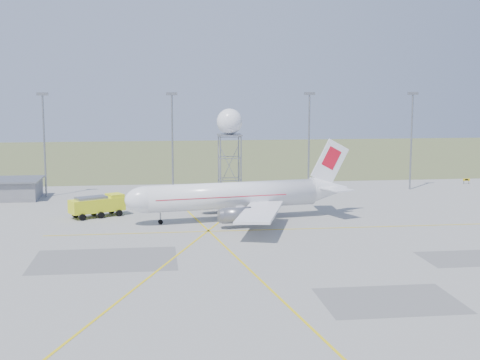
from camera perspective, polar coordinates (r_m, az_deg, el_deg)
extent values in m
plane|color=#9D9D98|center=(72.89, 3.77, -9.32)|extent=(400.00, 400.00, 0.00)
cube|color=#5A693A|center=(209.82, -3.57, 2.06)|extent=(400.00, 120.00, 0.03)
cylinder|color=gray|center=(136.47, -16.35, 2.77)|extent=(0.36, 0.36, 20.00)
cube|color=gray|center=(135.98, -16.52, 7.05)|extent=(2.20, 0.50, 0.60)
cylinder|color=gray|center=(134.82, -5.79, 2.99)|extent=(0.36, 0.36, 20.00)
cube|color=gray|center=(134.32, -5.85, 7.33)|extent=(2.20, 0.50, 0.60)
cylinder|color=gray|center=(138.41, 5.90, 3.12)|extent=(0.36, 0.36, 20.00)
cube|color=gray|center=(137.92, 5.96, 7.35)|extent=(2.20, 0.50, 0.60)
cylinder|color=gray|center=(145.01, 14.41, 3.13)|extent=(0.36, 0.36, 20.00)
cube|color=gray|center=(144.55, 14.55, 7.16)|extent=(2.20, 0.50, 0.60)
cylinder|color=black|center=(157.55, 18.56, -0.18)|extent=(0.10, 0.10, 0.80)
cylinder|color=black|center=(158.07, 18.95, -0.17)|extent=(0.10, 0.10, 0.80)
cube|color=yellow|center=(157.74, 18.76, 0.02)|extent=(1.60, 0.15, 0.50)
cube|color=black|center=(157.67, 18.77, 0.02)|extent=(0.80, 0.03, 0.30)
cylinder|color=white|center=(108.62, -0.68, -1.32)|extent=(28.26, 8.72, 4.30)
ellipsoid|color=white|center=(105.72, -7.98, -1.66)|extent=(7.47, 5.34, 4.30)
cube|color=black|center=(105.43, -8.68, -1.34)|extent=(1.99, 2.59, 1.05)
cone|color=white|center=(114.40, 7.63, -0.75)|extent=(7.05, 5.27, 4.30)
cube|color=white|center=(113.81, 7.67, 1.49)|extent=(6.85, 1.42, 8.08)
cube|color=red|center=(113.81, 7.78, 1.87)|extent=(3.71, 0.95, 4.14)
cube|color=white|center=(117.22, 6.71, -0.26)|extent=(4.34, 6.38, 0.19)
cube|color=white|center=(111.01, 8.11, -0.75)|extent=(4.34, 6.38, 0.19)
cube|color=white|center=(118.41, -1.21, -1.07)|extent=(14.13, 17.01, 0.39)
cube|color=white|center=(100.17, 1.72, -2.74)|extent=(9.90, 17.94, 0.39)
cylinder|color=slate|center=(114.61, -2.05, -1.87)|extent=(4.85, 3.16, 2.47)
cylinder|color=slate|center=(102.79, -0.30, -3.01)|extent=(4.85, 3.16, 2.47)
cube|color=red|center=(108.04, -1.78, -1.32)|extent=(21.90, 7.72, 0.13)
cylinder|color=black|center=(106.71, -6.80, -3.51)|extent=(0.86, 0.86, 0.97)
cube|color=black|center=(109.86, 0.40, -3.12)|extent=(2.09, 6.53, 0.97)
cylinder|color=gray|center=(109.76, 0.40, -2.87)|extent=(0.30, 0.30, 1.93)
cylinder|color=gray|center=(124.55, -1.68, 0.91)|extent=(0.23, 0.23, 12.60)
cylinder|color=gray|center=(124.99, 0.09, 0.94)|extent=(0.23, 0.23, 12.60)
cylinder|color=gray|center=(128.81, -0.13, 1.15)|extent=(0.23, 0.23, 12.60)
cylinder|color=gray|center=(128.38, -1.85, 1.12)|extent=(0.23, 0.23, 12.60)
cube|color=gray|center=(126.06, -0.90, 3.87)|extent=(4.48, 4.48, 0.24)
sphere|color=white|center=(125.90, -0.90, 5.02)|extent=(4.85, 4.85, 4.85)
cube|color=yellow|center=(114.06, -12.10, -2.10)|extent=(9.45, 6.88, 2.22)
cube|color=yellow|center=(115.16, -10.64, -1.51)|extent=(3.45, 3.62, 1.41)
cube|color=black|center=(115.43, -10.32, -1.43)|extent=(1.30, 2.37, 1.01)
cube|color=gray|center=(113.46, -12.59, -1.50)|extent=(5.59, 4.48, 0.40)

